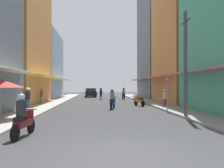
# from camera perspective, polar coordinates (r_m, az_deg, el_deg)

# --- Properties ---
(ground_plane) EXTENTS (85.18, 85.18, 0.00)m
(ground_plane) POSITION_cam_1_polar(r_m,az_deg,el_deg) (21.28, -2.12, -5.44)
(ground_plane) COLOR #38383A
(sidewalk_left) EXTENTS (2.18, 46.72, 0.12)m
(sidewalk_left) POSITION_cam_1_polar(r_m,az_deg,el_deg) (21.75, -16.22, -5.15)
(sidewalk_left) COLOR #ADA89E
(sidewalk_left) RESTS_ON ground
(sidewalk_right) EXTENTS (2.18, 46.72, 0.12)m
(sidewalk_right) POSITION_cam_1_polar(r_m,az_deg,el_deg) (22.09, 11.76, -5.09)
(sidewalk_right) COLOR gray
(sidewalk_right) RESTS_ON ground
(building_left_mid) EXTENTS (7.05, 9.78, 15.15)m
(building_left_mid) POSITION_cam_1_polar(r_m,az_deg,el_deg) (25.32, -24.53, 12.64)
(building_left_mid) COLOR #D88C4C
(building_left_mid) RESTS_ON ground
(building_left_far) EXTENTS (7.05, 9.55, 9.61)m
(building_left_far) POSITION_cam_1_polar(r_m,az_deg,el_deg) (34.31, -18.69, 4.52)
(building_left_far) COLOR #8CA5CC
(building_left_far) RESTS_ON ground
(building_right_mid) EXTENTS (7.05, 8.89, 12.97)m
(building_right_mid) POSITION_cam_1_polar(r_m,az_deg,el_deg) (25.97, 19.16, 9.85)
(building_right_mid) COLOR #D88C4C
(building_right_mid) RESTS_ON ground
(building_right_far) EXTENTS (7.05, 9.44, 17.79)m
(building_right_far) POSITION_cam_1_polar(r_m,az_deg,el_deg) (35.46, 12.80, 11.02)
(building_right_far) COLOR slate
(building_right_far) RESTS_ON ground
(motorbike_green) EXTENTS (0.55, 1.81, 1.58)m
(motorbike_green) POSITION_cam_1_polar(r_m,az_deg,el_deg) (29.11, -2.90, -2.70)
(motorbike_green) COLOR black
(motorbike_green) RESTS_ON ground
(motorbike_black) EXTENTS (0.55, 1.81, 1.58)m
(motorbike_black) POSITION_cam_1_polar(r_m,az_deg,el_deg) (29.73, 3.02, -2.65)
(motorbike_black) COLOR black
(motorbike_black) RESTS_ON ground
(motorbike_maroon) EXTENTS (0.55, 1.81, 1.58)m
(motorbike_maroon) POSITION_cam_1_polar(r_m,az_deg,el_deg) (8.60, -22.05, -8.10)
(motorbike_maroon) COLOR black
(motorbike_maroon) RESTS_ON ground
(motorbike_orange) EXTENTS (0.76, 1.74, 0.96)m
(motorbike_orange) POSITION_cam_1_polar(r_m,az_deg,el_deg) (20.11, 7.04, -4.29)
(motorbike_orange) COLOR black
(motorbike_orange) RESTS_ON ground
(motorbike_blue) EXTENTS (0.66, 1.77, 1.58)m
(motorbike_blue) POSITION_cam_1_polar(r_m,az_deg,el_deg) (17.38, 0.16, -4.23)
(motorbike_blue) COLOR black
(motorbike_blue) RESTS_ON ground
(parked_car) EXTENTS (2.09, 4.23, 1.45)m
(parked_car) POSITION_cam_1_polar(r_m,az_deg,el_deg) (36.17, -5.61, -2.20)
(parked_car) COLOR black
(parked_car) RESTS_ON ground
(pedestrian_crossing) EXTENTS (0.44, 0.44, 1.71)m
(pedestrian_crossing) POSITION_cam_1_polar(r_m,az_deg,el_deg) (22.14, -17.89, -2.73)
(pedestrian_crossing) COLOR #598C59
(pedestrian_crossing) RESTS_ON ground
(pedestrian_foreground) EXTENTS (0.44, 0.44, 1.62)m
(pedestrian_foreground) POSITION_cam_1_polar(r_m,az_deg,el_deg) (19.49, 13.60, -3.19)
(pedestrian_foreground) COLOR #99333F
(pedestrian_foreground) RESTS_ON ground
(pedestrian_far) EXTENTS (0.44, 0.44, 1.75)m
(pedestrian_far) POSITION_cam_1_polar(r_m,az_deg,el_deg) (18.35, -21.01, -3.13)
(pedestrian_far) COLOR #334C8C
(pedestrian_far) RESTS_ON ground
(vendor_umbrella) EXTENTS (2.40, 2.40, 2.20)m
(vendor_umbrella) POSITION_cam_1_polar(r_m,az_deg,el_deg) (12.90, -26.99, 0.15)
(vendor_umbrella) COLOR #99999E
(vendor_umbrella) RESTS_ON ground
(utility_pole) EXTENTS (0.20, 1.20, 6.18)m
(utility_pole) POSITION_cam_1_polar(r_m,az_deg,el_deg) (13.46, 18.56, 5.16)
(utility_pole) COLOR #4C4C4F
(utility_pole) RESTS_ON ground
(street_sign_no_entry) EXTENTS (0.07, 0.60, 2.65)m
(street_sign_no_entry) POSITION_cam_1_polar(r_m,az_deg,el_deg) (16.18, 14.16, -0.91)
(street_sign_no_entry) COLOR gray
(street_sign_no_entry) RESTS_ON ground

